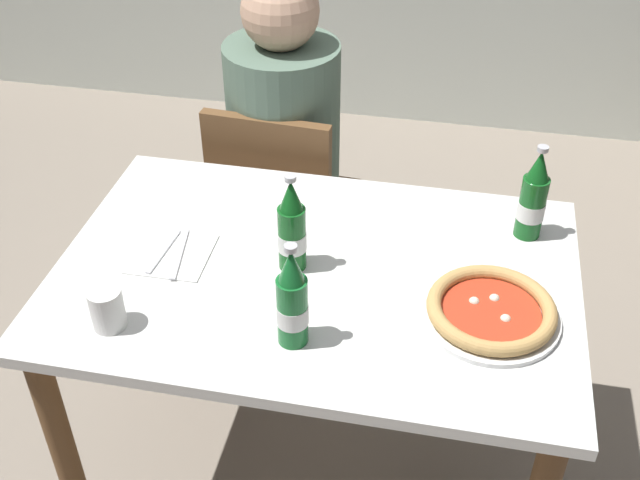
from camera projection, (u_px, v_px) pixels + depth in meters
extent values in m
plane|color=gray|center=(317.00, 470.00, 2.26)|extent=(8.00, 8.00, 0.00)
cube|color=silver|center=(316.00, 275.00, 1.81)|extent=(1.20, 0.80, 0.03)
cylinder|color=brown|center=(66.00, 457.00, 1.86)|extent=(0.06, 0.06, 0.72)
cylinder|color=brown|center=(166.00, 277.00, 2.39)|extent=(0.06, 0.06, 0.72)
cylinder|color=brown|center=(526.00, 325.00, 2.22)|extent=(0.06, 0.06, 0.72)
cube|color=brown|center=(288.00, 207.00, 2.57)|extent=(0.43, 0.43, 0.04)
cube|color=brown|center=(268.00, 179.00, 2.29)|extent=(0.38, 0.06, 0.40)
cylinder|color=brown|center=(349.00, 240.00, 2.80)|extent=(0.04, 0.04, 0.41)
cylinder|color=brown|center=(259.00, 225.00, 2.87)|extent=(0.04, 0.04, 0.41)
cylinder|color=brown|center=(324.00, 301.00, 2.53)|extent=(0.04, 0.04, 0.41)
cylinder|color=brown|center=(226.00, 283.00, 2.61)|extent=(0.04, 0.04, 0.41)
cube|color=#2D3342|center=(288.00, 260.00, 2.67)|extent=(0.32, 0.28, 0.45)
cylinder|color=slate|center=(284.00, 131.00, 2.37)|extent=(0.34, 0.34, 0.55)
sphere|color=tan|center=(280.00, 11.00, 2.14)|extent=(0.22, 0.22, 0.22)
cylinder|color=white|center=(490.00, 316.00, 1.67)|extent=(0.30, 0.30, 0.01)
cylinder|color=#BC381E|center=(491.00, 312.00, 1.66)|extent=(0.21, 0.21, 0.01)
torus|color=tan|center=(491.00, 308.00, 1.66)|extent=(0.28, 0.28, 0.03)
sphere|color=silver|center=(474.00, 302.00, 1.69)|extent=(0.02, 0.02, 0.02)
sphere|color=silver|center=(505.00, 320.00, 1.65)|extent=(0.02, 0.02, 0.02)
sphere|color=silver|center=(494.00, 299.00, 1.70)|extent=(0.02, 0.02, 0.02)
cylinder|color=#14591E|center=(531.00, 207.00, 1.87)|extent=(0.06, 0.06, 0.16)
cone|color=#14591E|center=(540.00, 165.00, 1.80)|extent=(0.05, 0.05, 0.07)
cylinder|color=#B7B7BC|center=(543.00, 149.00, 1.77)|extent=(0.03, 0.03, 0.01)
cylinder|color=white|center=(531.00, 210.00, 1.87)|extent=(0.07, 0.07, 0.04)
cylinder|color=#14591E|center=(292.00, 238.00, 1.77)|extent=(0.06, 0.06, 0.16)
cone|color=#14591E|center=(291.00, 195.00, 1.70)|extent=(0.05, 0.05, 0.07)
cylinder|color=#B7B7BC|center=(290.00, 178.00, 1.67)|extent=(0.03, 0.03, 0.01)
cylinder|color=white|center=(292.00, 241.00, 1.77)|extent=(0.07, 0.07, 0.04)
cylinder|color=#196B2D|center=(293.00, 311.00, 1.57)|extent=(0.06, 0.06, 0.16)
cone|color=#196B2D|center=(292.00, 266.00, 1.50)|extent=(0.05, 0.05, 0.07)
cylinder|color=#B7B7BC|center=(292.00, 248.00, 1.48)|extent=(0.03, 0.03, 0.01)
cylinder|color=white|center=(294.00, 314.00, 1.58)|extent=(0.07, 0.07, 0.04)
cube|color=white|center=(172.00, 254.00, 1.85)|extent=(0.18, 0.18, 0.00)
cube|color=silver|center=(180.00, 254.00, 1.84)|extent=(0.05, 0.19, 0.00)
cube|color=silver|center=(164.00, 251.00, 1.85)|extent=(0.03, 0.17, 0.00)
cylinder|color=white|center=(107.00, 308.00, 1.63)|extent=(0.07, 0.07, 0.09)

